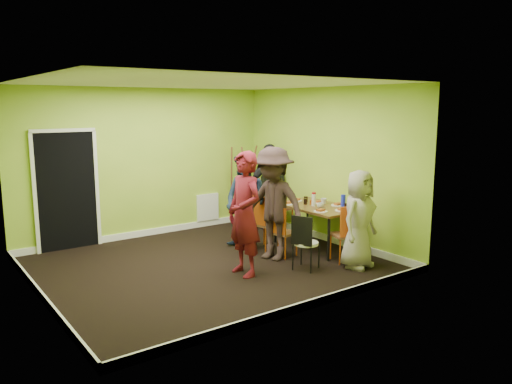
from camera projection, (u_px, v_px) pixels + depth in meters
ground at (209, 265)px, 7.85m from camera, size 5.00×5.00×0.00m
room_walls at (205, 203)px, 7.71m from camera, size 5.04×4.54×2.82m
dining_table at (318, 209)px, 8.70m from camera, size 0.90×1.50×0.75m
chair_left_far at (262, 219)px, 8.60m from camera, size 0.47×0.46×0.96m
chair_left_near at (281, 229)px, 8.17m from camera, size 0.42×0.42×0.86m
chair_back_end at (274, 192)px, 9.91m from camera, size 0.50×0.58×1.11m
chair_front_end at (347, 231)px, 7.88m from camera, size 0.48×0.49×0.93m
chair_bentwood at (305, 240)px, 7.52m from camera, size 0.44×0.44×0.86m
easel at (242, 185)px, 10.50m from camera, size 0.66×0.62×1.65m
plate_near_left at (289, 204)px, 8.82m from camera, size 0.26×0.26×0.01m
plate_near_right at (321, 212)px, 8.18m from camera, size 0.23×0.23×0.01m
plate_far_back at (296, 201)px, 9.12m from camera, size 0.22×0.22×0.01m
plate_far_front at (342, 210)px, 8.27m from camera, size 0.24×0.24×0.01m
plate_wall_back at (320, 203)px, 8.91m from camera, size 0.24×0.24×0.01m
plate_wall_front at (338, 205)px, 8.70m from camera, size 0.24×0.24×0.01m
thermos at (314, 200)px, 8.65m from camera, size 0.07×0.07×0.21m
blue_bottle at (343, 201)px, 8.60m from camera, size 0.08×0.08×0.21m
orange_bottle at (311, 202)px, 8.78m from camera, size 0.03×0.03×0.08m
glass_mid at (305, 201)px, 8.80m from camera, size 0.06×0.06×0.11m
glass_back at (306, 199)px, 9.00m from camera, size 0.07×0.07×0.10m
glass_front at (346, 206)px, 8.39m from camera, size 0.06×0.06×0.10m
cup_a at (320, 205)px, 8.49m from camera, size 0.11×0.11×0.09m
cup_b at (324, 201)px, 8.84m from camera, size 0.11×0.11×0.10m
person_standing at (245, 214)px, 7.25m from camera, size 0.44×0.67×1.83m
person_left_far at (246, 202)px, 8.54m from camera, size 0.80×0.94×1.67m
person_left_near at (273, 204)px, 8.00m from camera, size 0.99×1.33×1.83m
person_back_end at (271, 187)px, 10.04m from camera, size 1.08×0.63×1.72m
person_front_end at (359, 219)px, 7.62m from camera, size 0.83×0.63×1.52m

